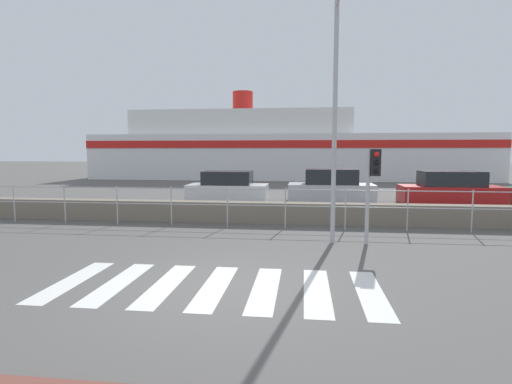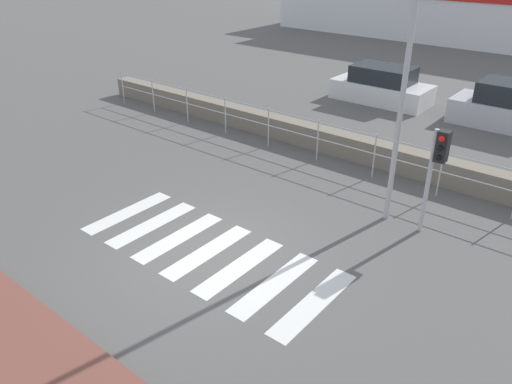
# 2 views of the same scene
# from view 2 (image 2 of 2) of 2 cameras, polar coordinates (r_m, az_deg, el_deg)

# --- Properties ---
(ground_plane) EXTENTS (160.00, 160.00, 0.00)m
(ground_plane) POSITION_cam_2_polar(r_m,az_deg,el_deg) (10.76, -5.24, -6.91)
(ground_plane) COLOR #565451
(sidewalk_brick) EXTENTS (24.00, 1.80, 0.12)m
(sidewalk_brick) POSITION_cam_2_polar(r_m,az_deg,el_deg) (8.96, -24.59, -17.51)
(sidewalk_brick) COLOR brown
(sidewalk_brick) RESTS_ON ground_plane
(crosswalk) EXTENTS (5.85, 2.40, 0.01)m
(crosswalk) POSITION_cam_2_polar(r_m,az_deg,el_deg) (10.80, -5.53, -6.75)
(crosswalk) COLOR silver
(crosswalk) RESTS_ON ground_plane
(seawall) EXTENTS (22.45, 0.55, 0.70)m
(seawall) POSITION_cam_2_polar(r_m,az_deg,el_deg) (15.30, 11.67, 4.89)
(seawall) COLOR slate
(seawall) RESTS_ON ground_plane
(harbor_fence) EXTENTS (20.24, 0.04, 1.28)m
(harbor_fence) POSITION_cam_2_polar(r_m,az_deg,el_deg) (14.40, 10.18, 5.68)
(harbor_fence) COLOR #B2B2B5
(harbor_fence) RESTS_ON ground_plane
(traffic_light_far) EXTENTS (0.34, 0.32, 2.46)m
(traffic_light_far) POSITION_cam_2_polar(r_m,az_deg,el_deg) (11.24, 19.99, 3.51)
(traffic_light_far) COLOR #B2B2B5
(traffic_light_far) RESTS_ON ground_plane
(streetlamp) EXTENTS (0.32, 1.37, 6.16)m
(streetlamp) POSITION_cam_2_polar(r_m,az_deg,el_deg) (10.80, 16.43, 14.50)
(streetlamp) COLOR #B2B2B5
(streetlamp) RESTS_ON ground_plane
(parked_car_white) EXTENTS (3.87, 1.80, 1.43)m
(parked_car_white) POSITION_cam_2_polar(r_m,az_deg,el_deg) (21.18, 14.18, 11.61)
(parked_car_white) COLOR silver
(parked_car_white) RESTS_ON ground_plane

